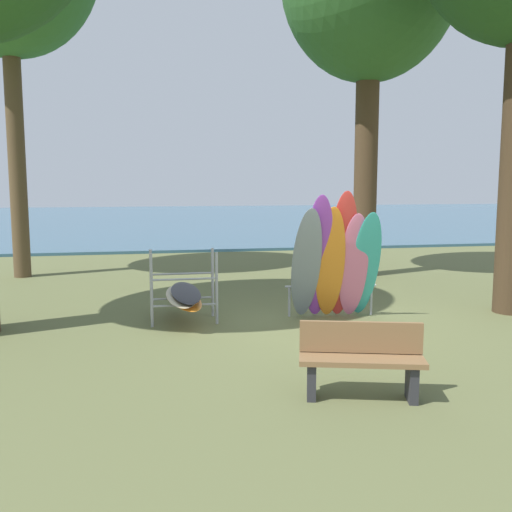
{
  "coord_description": "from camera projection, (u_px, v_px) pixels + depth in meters",
  "views": [
    {
      "loc": [
        -2.98,
        -9.34,
        2.44
      ],
      "look_at": [
        -1.01,
        0.89,
        1.1
      ],
      "focal_mm": 40.63,
      "sensor_mm": 36.0,
      "label": 1
    }
  ],
  "objects": [
    {
      "name": "ground_plane",
      "position": [
        323.0,
        324.0,
        9.96
      ],
      "size": [
        80.0,
        80.0,
        0.0
      ],
      "primitive_type": "plane",
      "color": "#60663D"
    },
    {
      "name": "lake_water",
      "position": [
        191.0,
        218.0,
        37.8
      ],
      "size": [
        80.0,
        36.0,
        0.1
      ],
      "primitive_type": "cube",
      "color": "#38607A",
      "rests_on": "ground"
    },
    {
      "name": "leaning_board_pile",
      "position": [
        335.0,
        262.0,
        10.22
      ],
      "size": [
        1.68,
        0.9,
        2.3
      ],
      "color": "gray",
      "rests_on": "ground"
    },
    {
      "name": "board_storage_rack",
      "position": [
        184.0,
        295.0,
        10.13
      ],
      "size": [
        1.15,
        2.12,
        1.25
      ],
      "color": "#9EA0A5",
      "rests_on": "ground"
    },
    {
      "name": "park_bench",
      "position": [
        361.0,
        359.0,
        6.55
      ],
      "size": [
        1.46,
        0.77,
        0.85
      ],
      "color": "#2D2D33",
      "rests_on": "ground"
    }
  ]
}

